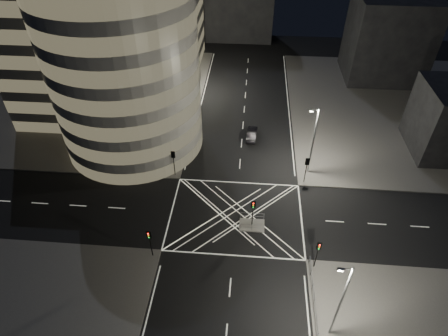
# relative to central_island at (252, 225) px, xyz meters

# --- Properties ---
(ground) EXTENTS (120.00, 120.00, 0.00)m
(ground) POSITION_rel_central_island_xyz_m (-2.00, 1.50, -0.07)
(ground) COLOR black
(ground) RESTS_ON ground
(sidewalk_far_left) EXTENTS (42.00, 42.00, 0.15)m
(sidewalk_far_left) POSITION_rel_central_island_xyz_m (-31.00, 28.50, 0.00)
(sidewalk_far_left) COLOR #565451
(sidewalk_far_left) RESTS_ON ground
(sidewalk_far_right) EXTENTS (42.00, 42.00, 0.15)m
(sidewalk_far_right) POSITION_rel_central_island_xyz_m (27.00, 28.50, 0.00)
(sidewalk_far_right) COLOR #565451
(sidewalk_far_right) RESTS_ON ground
(central_island) EXTENTS (3.00, 2.00, 0.15)m
(central_island) POSITION_rel_central_island_xyz_m (0.00, 0.00, 0.00)
(central_island) COLOR slate
(central_island) RESTS_ON ground
(office_tower_curved) EXTENTS (30.00, 29.00, 27.20)m
(office_tower_curved) POSITION_rel_central_island_xyz_m (-22.74, 20.24, 12.58)
(office_tower_curved) COLOR gray
(office_tower_curved) RESTS_ON sidewalk_far_left
(office_block_rear) EXTENTS (24.00, 16.00, 22.00)m
(office_block_rear) POSITION_rel_central_island_xyz_m (-24.00, 43.50, 11.07)
(office_block_rear) COLOR gray
(office_block_rear) RESTS_ON sidewalk_far_left
(building_right_far) EXTENTS (14.00, 12.00, 15.00)m
(building_right_far) POSITION_rel_central_island_xyz_m (24.00, 41.50, 7.58)
(building_right_far) COLOR black
(building_right_far) RESTS_ON sidewalk_far_right
(tree_a) EXTENTS (3.96, 3.96, 6.18)m
(tree_a) POSITION_rel_central_island_xyz_m (-12.50, 10.50, 3.97)
(tree_a) COLOR black
(tree_a) RESTS_ON sidewalk_far_left
(tree_b) EXTENTS (4.17, 4.17, 6.62)m
(tree_b) POSITION_rel_central_island_xyz_m (-12.50, 16.50, 4.29)
(tree_b) COLOR black
(tree_b) RESTS_ON sidewalk_far_left
(tree_c) EXTENTS (4.46, 4.46, 7.27)m
(tree_c) POSITION_rel_central_island_xyz_m (-12.50, 22.50, 4.77)
(tree_c) COLOR black
(tree_c) RESTS_ON sidewalk_far_left
(tree_d) EXTENTS (5.01, 5.01, 7.49)m
(tree_d) POSITION_rel_central_island_xyz_m (-12.50, 28.50, 4.67)
(tree_d) COLOR black
(tree_d) RESTS_ON sidewalk_far_left
(tree_e) EXTENTS (3.47, 3.47, 6.46)m
(tree_e) POSITION_rel_central_island_xyz_m (-12.50, 34.50, 4.52)
(tree_e) COLOR black
(tree_e) RESTS_ON sidewalk_far_left
(traffic_signal_fl) EXTENTS (0.55, 0.22, 4.00)m
(traffic_signal_fl) POSITION_rel_central_island_xyz_m (-10.80, 8.30, 2.84)
(traffic_signal_fl) COLOR black
(traffic_signal_fl) RESTS_ON sidewalk_far_left
(traffic_signal_nl) EXTENTS (0.55, 0.22, 4.00)m
(traffic_signal_nl) POSITION_rel_central_island_xyz_m (-10.80, -5.30, 2.84)
(traffic_signal_nl) COLOR black
(traffic_signal_nl) RESTS_ON sidewalk_near_left
(traffic_signal_fr) EXTENTS (0.55, 0.22, 4.00)m
(traffic_signal_fr) POSITION_rel_central_island_xyz_m (6.80, 8.30, 2.84)
(traffic_signal_fr) COLOR black
(traffic_signal_fr) RESTS_ON sidewalk_far_right
(traffic_signal_nr) EXTENTS (0.55, 0.22, 4.00)m
(traffic_signal_nr) POSITION_rel_central_island_xyz_m (6.80, -5.30, 2.84)
(traffic_signal_nr) COLOR black
(traffic_signal_nr) RESTS_ON sidewalk_near_right
(traffic_signal_island) EXTENTS (0.55, 0.22, 4.00)m
(traffic_signal_island) POSITION_rel_central_island_xyz_m (0.00, 0.00, 2.84)
(traffic_signal_island) COLOR black
(traffic_signal_island) RESTS_ON central_island
(street_lamp_left_near) EXTENTS (1.25, 0.25, 10.00)m
(street_lamp_left_near) POSITION_rel_central_island_xyz_m (-11.44, 13.50, 5.47)
(street_lamp_left_near) COLOR slate
(street_lamp_left_near) RESTS_ON sidewalk_far_left
(street_lamp_left_far) EXTENTS (1.25, 0.25, 10.00)m
(street_lamp_left_far) POSITION_rel_central_island_xyz_m (-11.44, 31.50, 5.47)
(street_lamp_left_far) COLOR slate
(street_lamp_left_far) RESTS_ON sidewalk_far_left
(street_lamp_right_far) EXTENTS (1.25, 0.25, 10.00)m
(street_lamp_right_far) POSITION_rel_central_island_xyz_m (7.44, 10.50, 5.47)
(street_lamp_right_far) COLOR slate
(street_lamp_right_far) RESTS_ON sidewalk_far_right
(street_lamp_right_near) EXTENTS (1.25, 0.25, 10.00)m
(street_lamp_right_near) POSITION_rel_central_island_xyz_m (7.44, -12.50, 5.47)
(street_lamp_right_near) COLOR slate
(street_lamp_right_near) RESTS_ON sidewalk_near_right
(railing_near_right) EXTENTS (0.06, 11.70, 1.10)m
(railing_near_right) POSITION_rel_central_island_xyz_m (6.30, -10.65, 0.62)
(railing_near_right) COLOR slate
(railing_near_right) RESTS_ON sidewalk_near_right
(railing_island_south) EXTENTS (2.80, 0.06, 1.10)m
(railing_island_south) POSITION_rel_central_island_xyz_m (0.00, -0.90, 0.62)
(railing_island_south) COLOR slate
(railing_island_south) RESTS_ON central_island
(railing_island_north) EXTENTS (2.80, 0.06, 1.10)m
(railing_island_north) POSITION_rel_central_island_xyz_m (0.00, 0.90, 0.62)
(railing_island_north) COLOR slate
(railing_island_north) RESTS_ON central_island
(sedan) EXTENTS (1.76, 4.36, 1.41)m
(sedan) POSITION_rel_central_island_xyz_m (-0.50, 18.15, 0.63)
(sedan) COLOR black
(sedan) RESTS_ON ground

